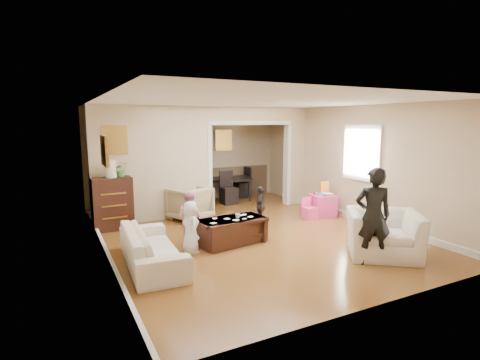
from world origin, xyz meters
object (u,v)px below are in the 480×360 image
adult_person (373,216)px  child_toddler (260,206)px  sofa (152,247)px  coffee_table (232,231)px  coffee_cup (238,216)px  dresser (113,204)px  armchair_front (384,234)px  child_kneel_b (190,218)px  play_table (322,205)px  cyan_cup (321,194)px  child_kneel_a (190,227)px  table_lamp (111,169)px  dining_table (219,189)px  armchair_back (190,203)px

adult_person → child_toddler: 2.73m
sofa → coffee_table: bearing=-72.7°
sofa → coffee_cup: (1.68, 0.34, 0.23)m
coffee_cup → child_toddler: 1.24m
dresser → adult_person: bearing=-49.2°
armchair_front → coffee_cup: armchair_front is taller
coffee_cup → child_kneel_b: child_kneel_b is taller
child_toddler → play_table: bearing=133.1°
coffee_table → cyan_cup: bearing=16.5°
coffee_cup → adult_person: (1.44, -1.87, 0.26)m
dresser → child_kneel_a: (0.96, -2.11, -0.10)m
table_lamp → child_kneel_a: 2.46m
dining_table → child_toddler: bearing=-81.8°
play_table → adult_person: size_ratio=0.34×
dining_table → adult_person: adult_person is taller
armchair_back → cyan_cup: armchair_back is taller
dresser → dining_table: size_ratio=0.60×
coffee_table → dining_table: bearing=69.5°
sofa → child_kneel_a: bearing=-68.2°
child_kneel_b → dining_table: bearing=-61.7°
coffee_cup → play_table: (2.72, 0.90, -0.26)m
sofa → coffee_table: size_ratio=1.58×
play_table → cyan_cup: bearing=-153.4°
dining_table → child_toddler: 3.01m
dining_table → child_kneel_b: size_ratio=1.85×
dresser → coffee_cup: size_ratio=11.52×
coffee_cup → coffee_table: bearing=153.4°
armchair_back → coffee_table: armchair_back is taller
coffee_cup → cyan_cup: 2.76m
cyan_cup → child_kneel_b: 3.46m
coffee_cup → child_kneel_a: size_ratio=0.11×
cyan_cup → coffee_table: bearing=-163.5°
dresser → child_kneel_b: 2.00m
play_table → armchair_front: bearing=-107.6°
dining_table → coffee_cup: bearing=-94.1°
child_toddler → table_lamp: bearing=-73.2°
dresser → coffee_cup: (1.91, -2.01, -0.03)m
armchair_back → dresser: dresser is taller
sofa → play_table: (4.40, 1.25, -0.03)m
sofa → coffee_cup: 1.73m
dresser → child_toddler: dresser is taller
armchair_front → dining_table: (-0.60, 5.47, -0.05)m
table_lamp → cyan_cup: (4.54, -1.16, -0.72)m
table_lamp → coffee_table: (1.81, -1.96, -1.04)m
dresser → adult_person: size_ratio=0.71×
coffee_table → child_kneel_b: (-0.70, 0.30, 0.26)m
sofa → play_table: bearing=-70.8°
armchair_back → child_kneel_a: size_ratio=0.92×
armchair_front → dresser: 5.31m
dresser → coffee_cup: bearing=-46.4°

